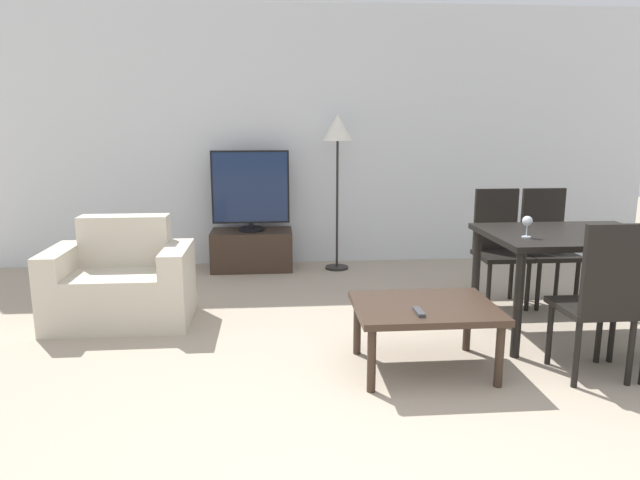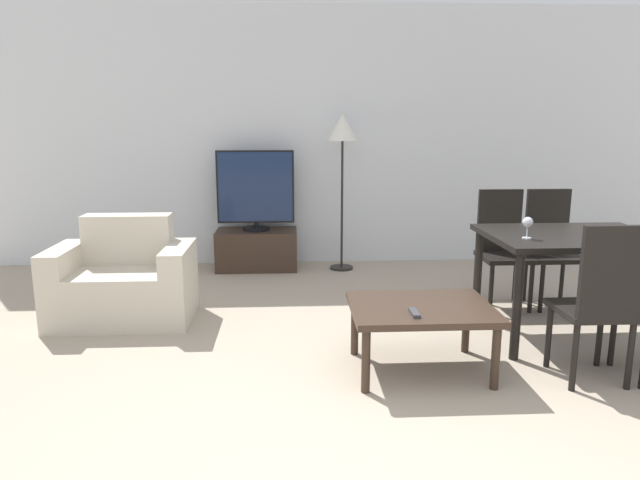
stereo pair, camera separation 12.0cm
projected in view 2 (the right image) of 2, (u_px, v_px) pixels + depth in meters
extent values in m
cube|color=silver|center=(318.00, 137.00, 6.03)|extent=(7.38, 0.06, 2.70)
cube|color=beige|center=(124.00, 295.00, 4.37)|extent=(0.68, 0.66, 0.40)
cube|color=beige|center=(128.00, 239.00, 4.51)|extent=(0.68, 0.20, 0.39)
cube|color=beige|center=(65.00, 285.00, 4.33)|extent=(0.18, 0.66, 0.58)
cube|color=beige|center=(180.00, 283.00, 4.37)|extent=(0.18, 0.66, 0.58)
cube|color=#38281E|center=(257.00, 249.00, 5.94)|extent=(0.83, 0.45, 0.41)
cylinder|color=black|center=(256.00, 229.00, 5.90)|extent=(0.28, 0.28, 0.03)
cylinder|color=black|center=(256.00, 225.00, 5.89)|extent=(0.04, 0.04, 0.05)
cube|color=black|center=(255.00, 187.00, 5.81)|extent=(0.79, 0.04, 0.74)
cube|color=#19284C|center=(255.00, 187.00, 5.79)|extent=(0.75, 0.01, 0.70)
cube|color=#38281E|center=(421.00, 309.00, 3.43)|extent=(0.85, 0.66, 0.04)
cylinder|color=#38281E|center=(366.00, 361.00, 3.19)|extent=(0.05, 0.05, 0.38)
cylinder|color=#38281E|center=(496.00, 358.00, 3.23)|extent=(0.05, 0.05, 0.38)
cylinder|color=#38281E|center=(355.00, 327.00, 3.72)|extent=(0.05, 0.05, 0.38)
cylinder|color=#38281E|center=(466.00, 325.00, 3.76)|extent=(0.05, 0.05, 0.38)
cube|color=black|center=(573.00, 237.00, 3.94)|extent=(1.17, 0.89, 0.04)
cylinder|color=black|center=(517.00, 307.00, 3.61)|extent=(0.06, 0.06, 0.70)
cylinder|color=black|center=(478.00, 275.00, 4.36)|extent=(0.06, 0.06, 0.70)
cylinder|color=black|center=(611.00, 273.00, 4.42)|extent=(0.06, 0.06, 0.70)
cube|color=black|center=(591.00, 310.00, 3.33)|extent=(0.40, 0.40, 0.04)
cylinder|color=black|center=(549.00, 336.00, 3.52)|extent=(0.04, 0.04, 0.40)
cylinder|color=black|center=(600.00, 335.00, 3.54)|extent=(0.04, 0.04, 0.40)
cylinder|color=black|center=(574.00, 357.00, 3.21)|extent=(0.04, 0.04, 0.40)
cylinder|color=black|center=(630.00, 356.00, 3.22)|extent=(0.04, 0.04, 0.40)
cube|color=black|center=(613.00, 272.00, 3.10)|extent=(0.37, 0.04, 0.52)
cube|color=black|center=(554.00, 257.00, 4.67)|extent=(0.40, 0.40, 0.04)
cylinder|color=black|center=(542.00, 288.00, 4.55)|extent=(0.04, 0.04, 0.40)
cylinder|color=black|center=(581.00, 288.00, 4.56)|extent=(0.04, 0.04, 0.40)
cylinder|color=black|center=(525.00, 278.00, 4.86)|extent=(0.04, 0.04, 0.40)
cylinder|color=black|center=(562.00, 277.00, 4.88)|extent=(0.04, 0.04, 0.40)
cube|color=black|center=(547.00, 220.00, 4.79)|extent=(0.37, 0.04, 0.52)
cylinder|color=black|center=(613.00, 335.00, 3.55)|extent=(0.04, 0.04, 0.40)
cube|color=black|center=(505.00, 257.00, 4.65)|extent=(0.40, 0.40, 0.04)
cylinder|color=black|center=(491.00, 289.00, 4.53)|extent=(0.04, 0.04, 0.40)
cylinder|color=black|center=(531.00, 288.00, 4.54)|extent=(0.04, 0.04, 0.40)
cylinder|color=black|center=(478.00, 278.00, 4.84)|extent=(0.04, 0.04, 0.40)
cylinder|color=black|center=(515.00, 278.00, 4.86)|extent=(0.04, 0.04, 0.40)
cube|color=black|center=(499.00, 220.00, 4.77)|extent=(0.37, 0.04, 0.52)
cylinder|color=black|center=(341.00, 268.00, 5.96)|extent=(0.24, 0.24, 0.02)
cylinder|color=black|center=(342.00, 205.00, 5.83)|extent=(0.02, 0.02, 1.30)
cone|color=white|center=(343.00, 127.00, 5.67)|extent=(0.30, 0.30, 0.26)
cube|color=#38383D|center=(414.00, 313.00, 3.27)|extent=(0.04, 0.15, 0.02)
cylinder|color=silver|center=(527.00, 238.00, 3.77)|extent=(0.06, 0.06, 0.01)
cylinder|color=silver|center=(527.00, 232.00, 3.77)|extent=(0.01, 0.01, 0.07)
sphere|color=silver|center=(528.00, 222.00, 3.75)|extent=(0.07, 0.07, 0.07)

